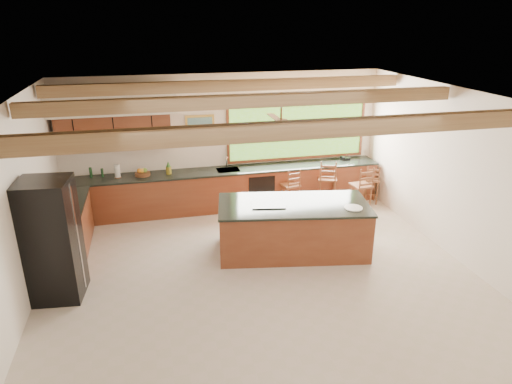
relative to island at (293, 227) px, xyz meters
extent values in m
plane|color=beige|center=(-0.80, -0.60, -0.48)|extent=(7.20, 7.20, 0.00)
cube|color=silver|center=(-0.80, 2.65, 1.02)|extent=(7.20, 0.04, 3.00)
cube|color=silver|center=(-0.80, -3.85, 1.02)|extent=(7.20, 0.04, 3.00)
cube|color=silver|center=(-4.40, -0.60, 1.02)|extent=(0.04, 6.50, 3.00)
cube|color=silver|center=(2.80, -0.60, 1.02)|extent=(0.04, 6.50, 3.00)
cube|color=#9C7C4E|center=(-0.80, -0.60, 2.52)|extent=(7.20, 6.50, 0.04)
cube|color=olive|center=(-0.80, -2.20, 2.38)|extent=(7.10, 0.15, 0.22)
cube|color=olive|center=(-0.80, -0.10, 2.38)|extent=(7.10, 0.15, 0.22)
cube|color=olive|center=(-0.80, 1.70, 2.38)|extent=(7.10, 0.15, 0.22)
cube|color=brown|center=(-3.15, 2.46, 1.42)|extent=(2.30, 0.35, 0.70)
cube|color=beige|center=(-3.15, 2.39, 2.02)|extent=(2.60, 0.50, 0.48)
cylinder|color=#FFEABF|center=(-3.85, 2.39, 1.79)|extent=(0.10, 0.10, 0.01)
cylinder|color=#FFEABF|center=(-2.45, 2.39, 1.79)|extent=(0.10, 0.10, 0.01)
cube|color=#7BB540|center=(0.90, 2.62, 1.19)|extent=(3.20, 0.04, 1.30)
cube|color=gold|center=(-1.35, 2.62, 1.37)|extent=(0.64, 0.03, 0.54)
cube|color=#43795E|center=(-1.35, 2.60, 1.37)|extent=(0.54, 0.01, 0.44)
cube|color=brown|center=(-0.80, 2.31, -0.04)|extent=(7.00, 0.65, 0.88)
cube|color=black|center=(-0.80, 2.31, 0.42)|extent=(7.04, 0.69, 0.04)
cube|color=brown|center=(-4.06, 0.75, -0.04)|extent=(0.65, 2.35, 0.88)
cube|color=black|center=(-4.06, 0.75, 0.42)|extent=(0.69, 2.39, 0.04)
cube|color=black|center=(-0.10, 1.98, -0.06)|extent=(0.60, 0.02, 0.78)
cube|color=silver|center=(-0.80, 2.31, 0.43)|extent=(0.50, 0.38, 0.03)
cylinder|color=silver|center=(-0.80, 2.51, 0.59)|extent=(0.03, 0.03, 0.30)
cylinder|color=silver|center=(-0.80, 2.41, 0.72)|extent=(0.03, 0.20, 0.03)
cylinder|color=silver|center=(-3.18, 2.33, 0.59)|extent=(0.12, 0.12, 0.29)
cylinder|color=#19401F|center=(-3.73, 2.47, 0.55)|extent=(0.06, 0.06, 0.22)
cylinder|color=#19401F|center=(-3.49, 2.46, 0.54)|extent=(0.05, 0.05, 0.19)
cube|color=black|center=(2.06, 2.41, 0.49)|extent=(0.21, 0.18, 0.09)
cube|color=brown|center=(0.00, 0.00, -0.02)|extent=(2.86, 1.69, 0.91)
cube|color=black|center=(0.00, 0.00, 0.45)|extent=(2.90, 1.73, 0.04)
cube|color=black|center=(-0.46, 0.08, 0.48)|extent=(0.67, 0.57, 0.02)
cylinder|color=silver|center=(0.97, -0.44, 0.48)|extent=(0.33, 0.33, 0.02)
cube|color=black|center=(-4.02, -0.56, 0.48)|extent=(0.82, 0.80, 1.92)
cube|color=silver|center=(-3.64, -0.56, 0.48)|extent=(0.03, 0.05, 1.76)
cube|color=brown|center=(0.52, 1.83, 0.13)|extent=(0.43, 0.43, 0.04)
cylinder|color=brown|center=(0.38, 1.69, -0.18)|extent=(0.03, 0.03, 0.59)
cylinder|color=brown|center=(0.67, 1.69, -0.18)|extent=(0.03, 0.03, 0.59)
cylinder|color=brown|center=(0.38, 1.98, -0.18)|extent=(0.03, 0.03, 0.59)
cylinder|color=brown|center=(0.67, 1.98, -0.18)|extent=(0.03, 0.03, 0.59)
cube|color=brown|center=(1.40, 1.85, 0.21)|extent=(0.52, 0.52, 0.04)
cylinder|color=brown|center=(1.24, 1.69, -0.14)|extent=(0.04, 0.04, 0.67)
cylinder|color=brown|center=(1.57, 1.69, -0.14)|extent=(0.04, 0.04, 0.67)
cylinder|color=brown|center=(1.24, 2.01, -0.14)|extent=(0.04, 0.04, 0.67)
cylinder|color=brown|center=(1.57, 2.01, -0.14)|extent=(0.04, 0.04, 0.67)
cube|color=brown|center=(1.97, 1.29, 0.20)|extent=(0.45, 0.45, 0.04)
cylinder|color=brown|center=(1.81, 1.13, -0.15)|extent=(0.04, 0.04, 0.65)
cylinder|color=brown|center=(2.13, 1.13, -0.15)|extent=(0.04, 0.04, 0.65)
cylinder|color=brown|center=(1.81, 1.45, -0.15)|extent=(0.04, 0.04, 0.65)
cylinder|color=brown|center=(2.13, 1.45, -0.15)|extent=(0.04, 0.04, 0.65)
cube|color=brown|center=(2.50, 1.85, 0.09)|extent=(0.42, 0.42, 0.04)
cylinder|color=brown|center=(2.37, 1.72, -0.20)|extent=(0.03, 0.03, 0.55)
cylinder|color=brown|center=(2.64, 1.72, -0.20)|extent=(0.03, 0.03, 0.55)
cylinder|color=brown|center=(2.37, 1.98, -0.20)|extent=(0.03, 0.03, 0.55)
cylinder|color=brown|center=(2.64, 1.98, -0.20)|extent=(0.03, 0.03, 0.55)
camera|label=1|loc=(-2.44, -7.28, 3.64)|focal=32.00mm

